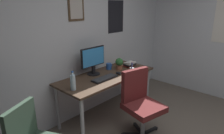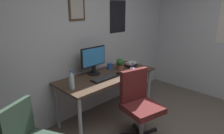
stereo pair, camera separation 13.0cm
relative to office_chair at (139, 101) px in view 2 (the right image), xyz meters
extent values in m
cube|color=silver|center=(-0.06, 1.09, 0.77)|extent=(4.40, 0.08, 2.60)
cube|color=#4C3823|center=(-0.20, 1.04, 1.19)|extent=(0.28, 0.02, 0.34)
cube|color=beige|center=(-0.20, 1.03, 1.19)|extent=(0.22, 0.00, 0.28)
cube|color=black|center=(0.68, 1.04, 1.05)|extent=(0.40, 0.01, 0.56)
cube|color=#4C3828|center=(0.05, 0.67, 0.19)|extent=(1.63, 0.68, 0.03)
cylinder|color=#9EA0A5|center=(-0.70, 0.39, -0.18)|extent=(0.05, 0.05, 0.70)
cylinder|color=#9EA0A5|center=(0.81, 0.39, -0.18)|extent=(0.05, 0.05, 0.70)
cylinder|color=#9EA0A5|center=(-0.70, 0.95, -0.18)|extent=(0.05, 0.05, 0.70)
cylinder|color=#9EA0A5|center=(0.81, 0.95, -0.18)|extent=(0.05, 0.05, 0.70)
cube|color=#591E1E|center=(-0.02, -0.08, -0.07)|extent=(0.55, 0.55, 0.08)
cube|color=#591E1E|center=(0.03, 0.12, 0.20)|extent=(0.43, 0.16, 0.45)
cylinder|color=#9EA0A5|center=(-0.02, -0.08, -0.32)|extent=(0.07, 0.07, 0.42)
cube|color=black|center=(0.12, -0.11, -0.49)|extent=(0.28, 0.10, 0.03)
cylinder|color=black|center=(0.26, -0.14, -0.51)|extent=(0.05, 0.05, 0.04)
cube|color=black|center=(0.05, 0.04, -0.49)|extent=(0.18, 0.26, 0.03)
cylinder|color=black|center=(0.13, 0.16, -0.51)|extent=(0.05, 0.05, 0.04)
cube|color=#334738|center=(-1.43, 0.42, 0.15)|extent=(0.38, 0.22, 0.40)
cylinder|color=black|center=(-0.07, 0.85, 0.21)|extent=(0.20, 0.20, 0.01)
cube|color=black|center=(-0.07, 0.85, 0.28)|extent=(0.05, 0.04, 0.12)
cube|color=black|center=(-0.07, 0.85, 0.49)|extent=(0.46, 0.02, 0.30)
cube|color=#338CD8|center=(-0.07, 0.83, 0.49)|extent=(0.43, 0.00, 0.27)
cube|color=black|center=(-0.11, 0.57, 0.21)|extent=(0.43, 0.15, 0.02)
cube|color=#38383A|center=(-0.11, 0.57, 0.22)|extent=(0.41, 0.13, 0.00)
ellipsoid|color=black|center=(0.19, 0.55, 0.22)|extent=(0.06, 0.11, 0.04)
cylinder|color=silver|center=(-0.66, 0.60, 0.30)|extent=(0.07, 0.07, 0.20)
cylinder|color=silver|center=(-0.66, 0.60, 0.42)|extent=(0.03, 0.03, 0.04)
cylinder|color=#2659B2|center=(-0.66, 0.60, 0.45)|extent=(0.03, 0.03, 0.01)
cylinder|color=yellow|center=(0.57, 0.91, 0.24)|extent=(0.07, 0.07, 0.09)
torus|color=yellow|center=(0.62, 0.91, 0.25)|extent=(0.05, 0.01, 0.05)
cylinder|color=#2659B2|center=(0.28, 0.85, 0.25)|extent=(0.09, 0.09, 0.10)
torus|color=#2659B2|center=(0.33, 0.85, 0.26)|extent=(0.05, 0.01, 0.05)
cylinder|color=brown|center=(0.39, 0.71, 0.24)|extent=(0.11, 0.11, 0.07)
sphere|color=#2D6B33|center=(0.39, 0.71, 0.33)|extent=(0.13, 0.13, 0.13)
ellipsoid|color=#287A38|center=(0.36, 0.74, 0.34)|extent=(0.07, 0.08, 0.02)
ellipsoid|color=#287A38|center=(0.42, 0.74, 0.34)|extent=(0.07, 0.08, 0.02)
ellipsoid|color=#287A38|center=(0.37, 0.68, 0.34)|extent=(0.08, 0.07, 0.02)
cylinder|color=#9EA0A5|center=(0.36, 0.42, 0.25)|extent=(0.07, 0.07, 0.09)
cylinder|color=#263FBF|center=(0.35, 0.41, 0.33)|extent=(0.01, 0.01, 0.13)
cylinder|color=red|center=(0.37, 0.43, 0.33)|extent=(0.01, 0.01, 0.13)
cylinder|color=black|center=(0.36, 0.43, 0.33)|extent=(0.01, 0.01, 0.13)
cylinder|color=#9EA0A5|center=(0.37, 0.42, 0.33)|extent=(0.01, 0.03, 0.14)
cylinder|color=#9EA0A5|center=(0.36, 0.42, 0.33)|extent=(0.01, 0.02, 0.14)
cube|color=#B22D28|center=(0.63, 0.69, 0.22)|extent=(0.16, 0.12, 0.03)
cube|color=black|center=(0.63, 0.67, 0.24)|extent=(0.21, 0.14, 0.02)
cube|color=silver|center=(0.64, 0.67, 0.27)|extent=(0.19, 0.12, 0.03)
camera|label=1|loc=(-2.06, -1.35, 1.26)|focal=31.68mm
camera|label=2|loc=(-1.97, -1.45, 1.26)|focal=31.68mm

